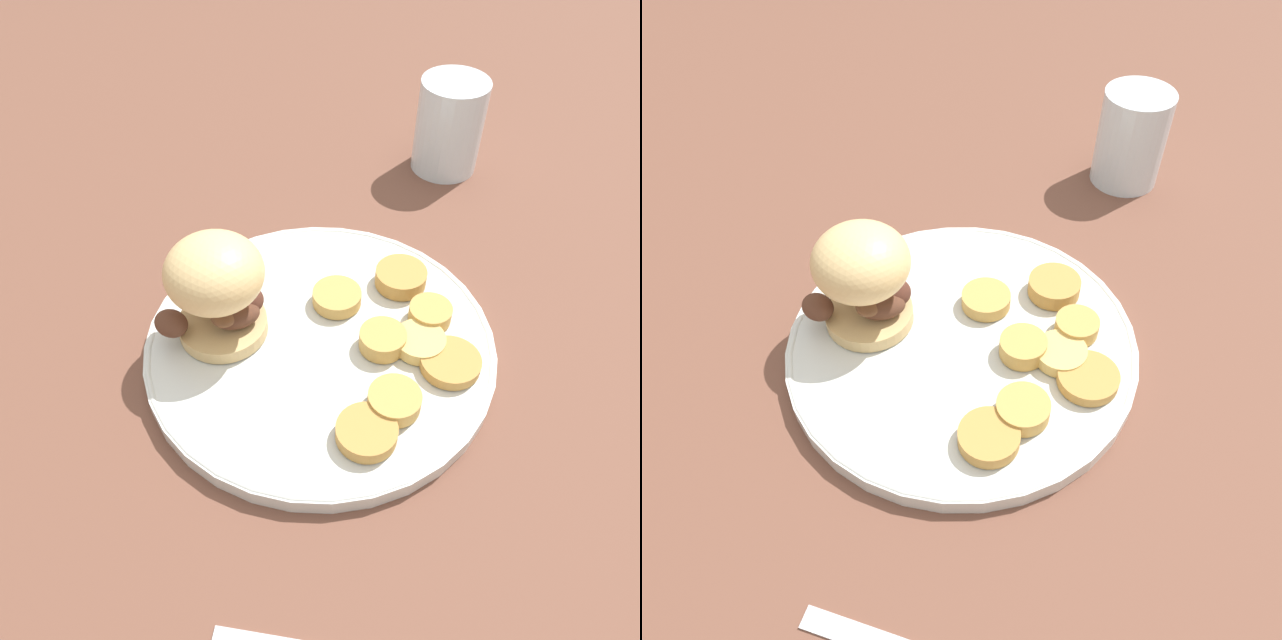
% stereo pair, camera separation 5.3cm
% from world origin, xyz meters
% --- Properties ---
extents(ground_plane, '(4.00, 4.00, 0.00)m').
position_xyz_m(ground_plane, '(0.00, 0.00, 0.00)').
color(ground_plane, brown).
extents(dinner_plate, '(0.31, 0.31, 0.02)m').
position_xyz_m(dinner_plate, '(0.00, 0.00, 0.01)').
color(dinner_plate, silver).
rests_on(dinner_plate, ground_plane).
extents(sandwich, '(0.09, 0.09, 0.10)m').
position_xyz_m(sandwich, '(-0.08, -0.02, 0.07)').
color(sandwich, tan).
rests_on(sandwich, dinner_plate).
extents(potato_round_0, '(0.04, 0.04, 0.02)m').
position_xyz_m(potato_round_0, '(0.08, -0.05, 0.03)').
color(potato_round_0, tan).
rests_on(potato_round_0, dinner_plate).
extents(potato_round_1, '(0.05, 0.05, 0.01)m').
position_xyz_m(potato_round_1, '(0.11, 0.01, 0.02)').
color(potato_round_1, '#BC8942').
rests_on(potato_round_1, dinner_plate).
extents(potato_round_2, '(0.05, 0.05, 0.01)m').
position_xyz_m(potato_round_2, '(0.07, -0.08, 0.02)').
color(potato_round_2, '#BC8942').
rests_on(potato_round_2, dinner_plate).
extents(potato_round_3, '(0.04, 0.04, 0.02)m').
position_xyz_m(potato_round_3, '(0.09, 0.05, 0.03)').
color(potato_round_3, tan).
rests_on(potato_round_3, dinner_plate).
extents(potato_round_4, '(0.05, 0.05, 0.02)m').
position_xyz_m(potato_round_4, '(0.05, 0.09, 0.03)').
color(potato_round_4, '#BC8942').
rests_on(potato_round_4, dinner_plate).
extents(potato_round_5, '(0.04, 0.04, 0.02)m').
position_xyz_m(potato_round_5, '(0.05, 0.01, 0.03)').
color(potato_round_5, tan).
rests_on(potato_round_5, dinner_plate).
extents(potato_round_6, '(0.05, 0.05, 0.01)m').
position_xyz_m(potato_round_6, '(-0.00, 0.05, 0.02)').
color(potato_round_6, tan).
rests_on(potato_round_6, dinner_plate).
extents(potato_round_7, '(0.04, 0.04, 0.01)m').
position_xyz_m(potato_round_7, '(0.08, 0.02, 0.02)').
color(potato_round_7, '#DBB766').
rests_on(potato_round_7, dinner_plate).
extents(drinking_glass, '(0.08, 0.08, 0.11)m').
position_xyz_m(drinking_glass, '(0.04, 0.32, 0.05)').
color(drinking_glass, silver).
rests_on(drinking_glass, ground_plane).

